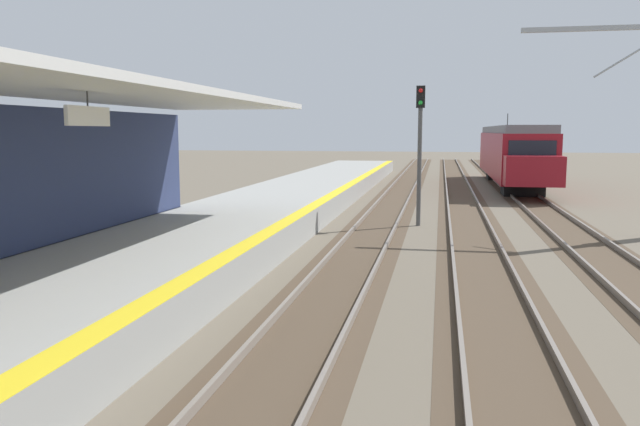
{
  "coord_description": "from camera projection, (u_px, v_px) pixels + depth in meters",
  "views": [
    {
      "loc": [
        4.17,
        -0.43,
        3.55
      ],
      "look_at": [
        2.09,
        10.43,
        2.1
      ],
      "focal_mm": 35.22,
      "sensor_mm": 36.0,
      "label": 1
    }
  ],
  "objects": [
    {
      "name": "track_pair_middle",
      "position": [
        474.0,
        241.0,
        20.14
      ],
      "size": [
        2.34,
        120.0,
        0.16
      ],
      "color": "#4C3D2D",
      "rests_on": "ground"
    },
    {
      "name": "rail_signal_post",
      "position": [
        420.0,
        141.0,
        23.28
      ],
      "size": [
        0.32,
        0.34,
        5.2
      ],
      "color": "#4C4C4C",
      "rests_on": "ground"
    },
    {
      "name": "track_pair_nearest_platform",
      "position": [
        369.0,
        237.0,
        20.77
      ],
      "size": [
        2.34,
        120.0,
        0.16
      ],
      "color": "#4C3D2D",
      "rests_on": "ground"
    },
    {
      "name": "station_platform",
      "position": [
        197.0,
        242.0,
        17.65
      ],
      "size": [
        5.0,
        80.0,
        0.91
      ],
      "color": "#999993",
      "rests_on": "ground"
    },
    {
      "name": "track_pair_far_side",
      "position": [
        586.0,
        244.0,
        19.5
      ],
      "size": [
        2.34,
        120.0,
        0.16
      ],
      "color": "#4C3D2D",
      "rests_on": "ground"
    },
    {
      "name": "approaching_train",
      "position": [
        513.0,
        153.0,
        40.01
      ],
      "size": [
        2.93,
        19.6,
        4.76
      ],
      "color": "maroon",
      "rests_on": "ground"
    }
  ]
}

